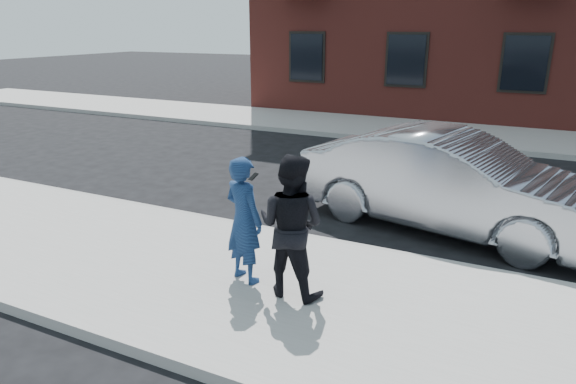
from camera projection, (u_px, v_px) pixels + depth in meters
The scene contains 8 objects.
ground at pixel (442, 329), 5.95m from camera, with size 100.00×100.00×0.00m, color black.
near_sidewalk at pixel (439, 334), 5.71m from camera, with size 50.00×3.50×0.15m, color #999690.
near_curb at pixel (462, 269), 7.25m from camera, with size 50.00×0.10×0.15m, color #999691.
far_sidewalk at pixel (509, 139), 15.55m from camera, with size 50.00×3.50×0.15m, color #999690.
far_curb at pixel (504, 151), 14.01m from camera, with size 50.00×0.10×0.15m, color #999691.
silver_sedan at pixel (450, 182), 8.64m from camera, with size 1.77×5.07×1.67m, color #999BA3.
man_hoodie at pixel (244, 220), 6.55m from camera, with size 0.71×0.58×1.67m.
man_peacoat at pixel (291, 226), 6.19m from camera, with size 0.89×0.70×1.79m.
Camera 1 is at (0.65, -5.43, 3.35)m, focal length 32.00 mm.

